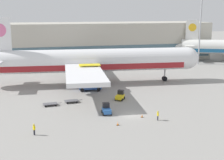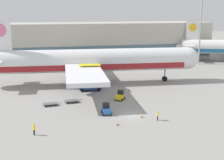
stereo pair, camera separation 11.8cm
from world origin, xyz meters
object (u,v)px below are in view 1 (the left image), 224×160
at_px(traffic_cone_far, 142,116).
at_px(baggage_tug_foreground, 120,96).
at_px(traffic_cone_near, 118,123).
at_px(scissor_lift_loader, 90,81).
at_px(baggage_dolly_second, 72,101).
at_px(ground_crew_near, 158,115).
at_px(airplane_main, 88,61).
at_px(baggage_dolly_lead, 50,104).
at_px(ground_crew_far, 34,128).
at_px(baggage_tug_mid, 106,109).
at_px(light_mast, 201,20).

bearing_deg(traffic_cone_far, baggage_tug_foreground, 94.29).
xyz_separation_m(traffic_cone_near, traffic_cone_far, (5.16, 2.75, -0.03)).
height_order(scissor_lift_loader, baggage_tug_foreground, scissor_lift_loader).
xyz_separation_m(baggage_dolly_second, ground_crew_near, (13.37, -13.99, 0.60)).
bearing_deg(airplane_main, ground_crew_near, -71.76).
height_order(baggage_dolly_lead, traffic_cone_near, traffic_cone_near).
height_order(baggage_dolly_lead, ground_crew_far, ground_crew_far).
bearing_deg(baggage_tug_mid, ground_crew_far, 120.99).
relative_size(baggage_tug_mid, baggage_dolly_second, 0.67).
xyz_separation_m(baggage_tug_foreground, baggage_dolly_second, (-10.32, 0.20, -0.49)).
height_order(airplane_main, traffic_cone_far, airplane_main).
bearing_deg(baggage_dolly_second, light_mast, 32.82).
bearing_deg(baggage_dolly_second, scissor_lift_loader, 55.83).
xyz_separation_m(light_mast, baggage_tug_mid, (-43.10, -45.04, -14.32)).
bearing_deg(ground_crew_near, light_mast, 152.39).
bearing_deg(ground_crew_far, baggage_dolly_second, -58.06).
bearing_deg(traffic_cone_near, light_mast, 50.28).
xyz_separation_m(light_mast, ground_crew_near, (-35.19, -50.45, -14.21)).
relative_size(ground_crew_far, traffic_cone_near, 2.63).
height_order(baggage_tug_foreground, baggage_tug_mid, same).
xyz_separation_m(scissor_lift_loader, traffic_cone_far, (5.79, -21.29, -1.99)).
bearing_deg(traffic_cone_near, baggage_dolly_second, 112.33).
height_order(baggage_dolly_second, traffic_cone_far, traffic_cone_far).
xyz_separation_m(light_mast, baggage_tug_foreground, (-38.24, -36.66, -14.32)).
relative_size(airplane_main, ground_crew_near, 34.36).
bearing_deg(traffic_cone_near, traffic_cone_far, 28.08).
height_order(ground_crew_near, traffic_cone_far, ground_crew_near).
xyz_separation_m(airplane_main, ground_crew_far, (-13.47, -31.65, -4.77)).
xyz_separation_m(baggage_tug_foreground, traffic_cone_far, (0.88, -11.76, -0.57)).
bearing_deg(ground_crew_near, baggage_tug_foreground, -160.23).
relative_size(scissor_lift_loader, traffic_cone_far, 9.95).
distance_m(baggage_tug_foreground, traffic_cone_far, 11.81).
height_order(baggage_dolly_second, ground_crew_near, ground_crew_near).
relative_size(airplane_main, baggage_dolly_lead, 15.50).
bearing_deg(baggage_tug_mid, light_mast, -41.81).
xyz_separation_m(baggage_dolly_lead, traffic_cone_far, (15.57, -10.84, -0.09)).
relative_size(scissor_lift_loader, traffic_cone_near, 8.97).
bearing_deg(baggage_dolly_lead, airplane_main, 54.45).
bearing_deg(baggage_tug_foreground, baggage_tug_mid, -177.31).
bearing_deg(traffic_cone_far, traffic_cone_near, -151.92).
bearing_deg(scissor_lift_loader, traffic_cone_far, -70.28).
relative_size(airplane_main, scissor_lift_loader, 9.42).
bearing_deg(baggage_dolly_lead, baggage_tug_foreground, -0.47).
bearing_deg(baggage_dolly_lead, scissor_lift_loader, 42.81).
relative_size(traffic_cone_near, traffic_cone_far, 1.11).
xyz_separation_m(baggage_tug_foreground, traffic_cone_near, (-4.27, -14.51, -0.54)).
xyz_separation_m(airplane_main, baggage_tug_mid, (-0.60, -24.50, -4.96)).
relative_size(light_mast, ground_crew_far, 14.72).
bearing_deg(baggage_tug_foreground, traffic_cone_near, -163.61).
relative_size(ground_crew_near, traffic_cone_near, 2.46).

